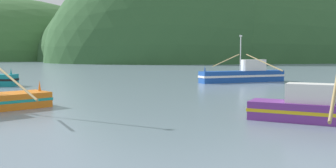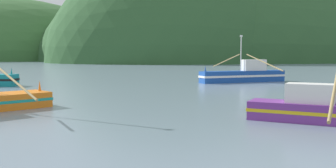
% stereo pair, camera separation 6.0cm
% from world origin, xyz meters
% --- Properties ---
extents(hill_far_right, '(183.80, 147.04, 98.10)m').
position_xyz_m(hill_far_right, '(70.36, 186.08, 0.00)').
color(hill_far_right, '#2D562D').
rests_on(hill_far_right, ground).
extents(hill_far_center, '(109.21, 87.37, 89.90)m').
position_xyz_m(hill_far_center, '(37.23, 157.18, 0.00)').
color(hill_far_center, '#2D562D').
rests_on(hill_far_center, ground).
extents(hill_far_left, '(83.84, 67.07, 95.15)m').
position_xyz_m(hill_far_left, '(87.60, 155.49, 0.00)').
color(hill_far_left, '#516B38').
rests_on(hill_far_left, ground).
extents(fishing_boat_blue, '(11.41, 15.18, 5.72)m').
position_xyz_m(fishing_boat_blue, '(10.76, 44.14, 0.91)').
color(fishing_boat_blue, '#19479E').
rests_on(fishing_boat_blue, ground).
extents(fishing_boat_purple, '(10.06, 10.99, 6.27)m').
position_xyz_m(fishing_boat_purple, '(2.25, 17.69, 0.66)').
color(fishing_boat_purple, '#6B2D84').
rests_on(fishing_boat_purple, ground).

